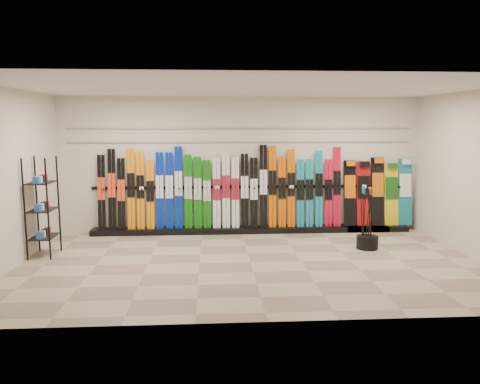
{
  "coord_description": "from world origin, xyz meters",
  "views": [
    {
      "loc": [
        -0.69,
        -7.9,
        2.4
      ],
      "look_at": [
        -0.12,
        1.0,
        1.1
      ],
      "focal_mm": 35.0,
      "sensor_mm": 36.0,
      "label": 1
    }
  ],
  "objects": [
    {
      "name": "skis",
      "position": [
        -0.46,
        2.32,
        0.94
      ],
      "size": [
        5.37,
        0.21,
        1.82
      ],
      "color": "black",
      "rests_on": "ski_rack_base"
    },
    {
      "name": "slatwall_rail_0",
      "position": [
        0.0,
        2.48,
        2.0
      ],
      "size": [
        7.6,
        0.02,
        0.03
      ],
      "primitive_type": "cube",
      "color": "gray",
      "rests_on": "back_wall"
    },
    {
      "name": "pole_bin",
      "position": [
        2.34,
        0.76,
        0.12
      ],
      "size": [
        0.41,
        0.41,
        0.25
      ],
      "primitive_type": "cylinder",
      "color": "black",
      "rests_on": "floor"
    },
    {
      "name": "ski_poles",
      "position": [
        2.31,
        0.74,
        0.61
      ],
      "size": [
        0.26,
        0.36,
        1.18
      ],
      "color": "black",
      "rests_on": "pole_bin"
    },
    {
      "name": "right_wall",
      "position": [
        4.0,
        0.0,
        1.5
      ],
      "size": [
        0.0,
        5.0,
        5.0
      ],
      "primitive_type": "plane",
      "rotation": [
        1.57,
        0.0,
        -1.57
      ],
      "color": "beige",
      "rests_on": "floor"
    },
    {
      "name": "ski_rack_base",
      "position": [
        0.22,
        2.28,
        0.06
      ],
      "size": [
        8.0,
        0.4,
        0.12
      ],
      "primitive_type": "cube",
      "color": "black",
      "rests_on": "floor"
    },
    {
      "name": "ceiling",
      "position": [
        0.0,
        0.0,
        3.0
      ],
      "size": [
        8.0,
        8.0,
        0.0
      ],
      "primitive_type": "plane",
      "rotation": [
        3.14,
        0.0,
        0.0
      ],
      "color": "silver",
      "rests_on": "back_wall"
    },
    {
      "name": "back_wall",
      "position": [
        0.0,
        2.5,
        1.5
      ],
      "size": [
        8.0,
        0.0,
        8.0
      ],
      "primitive_type": "plane",
      "rotation": [
        1.57,
        0.0,
        0.0
      ],
      "color": "beige",
      "rests_on": "floor"
    },
    {
      "name": "accessory_rack",
      "position": [
        -3.75,
        0.68,
        0.91
      ],
      "size": [
        0.4,
        0.6,
        1.82
      ],
      "primitive_type": "cube",
      "color": "black",
      "rests_on": "floor"
    },
    {
      "name": "slatwall_rail_1",
      "position": [
        0.0,
        2.48,
        2.3
      ],
      "size": [
        7.6,
        0.02,
        0.03
      ],
      "primitive_type": "cube",
      "color": "gray",
      "rests_on": "back_wall"
    },
    {
      "name": "floor",
      "position": [
        0.0,
        0.0,
        0.0
      ],
      "size": [
        8.0,
        8.0,
        0.0
      ],
      "primitive_type": "plane",
      "color": "gray",
      "rests_on": "ground"
    },
    {
      "name": "left_wall",
      "position": [
        -4.0,
        0.0,
        1.5
      ],
      "size": [
        0.0,
        5.0,
        5.0
      ],
      "primitive_type": "plane",
      "rotation": [
        1.57,
        0.0,
        1.57
      ],
      "color": "beige",
      "rests_on": "floor"
    },
    {
      "name": "snowboards",
      "position": [
        3.1,
        2.35,
        0.85
      ],
      "size": [
        1.57,
        0.24,
        1.53
      ],
      "color": "black",
      "rests_on": "ski_rack_base"
    }
  ]
}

